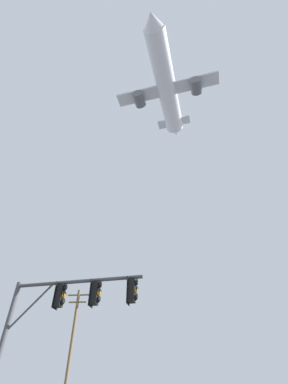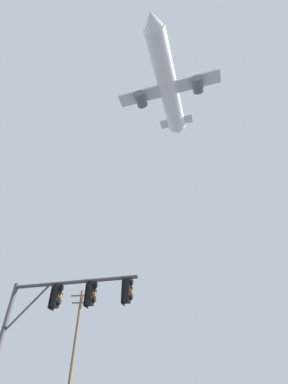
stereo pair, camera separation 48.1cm
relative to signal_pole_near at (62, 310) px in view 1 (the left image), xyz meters
The scene contains 3 objects.
signal_pole_near is the anchor object (origin of this frame).
utility_pole 17.27m from the signal_pole_near, 105.93° to the left, with size 2.20×0.28×10.44m.
airplane 47.36m from the signal_pole_near, 69.72° to the left, with size 19.38×25.09×6.84m.
Camera 1 is at (0.20, -4.29, 1.47)m, focal length 25.03 mm.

